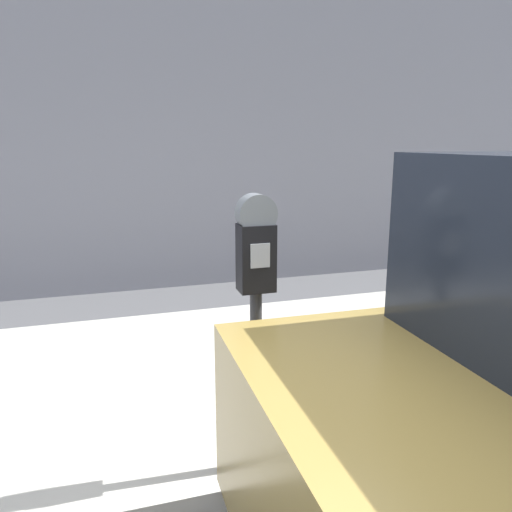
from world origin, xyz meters
TOP-DOWN VIEW (x-y plane):
  - sidewalk at (0.00, 2.20)m, footprint 24.00×2.80m
  - building_facade at (0.00, 5.15)m, footprint 24.00×0.30m
  - parking_meter at (0.38, 0.95)m, footprint 0.19×0.14m

SIDE VIEW (x-z plane):
  - sidewalk at x=0.00m, z-range 0.00..0.14m
  - parking_meter at x=0.38m, z-range 0.45..1.94m
  - building_facade at x=0.00m, z-range 0.00..5.56m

